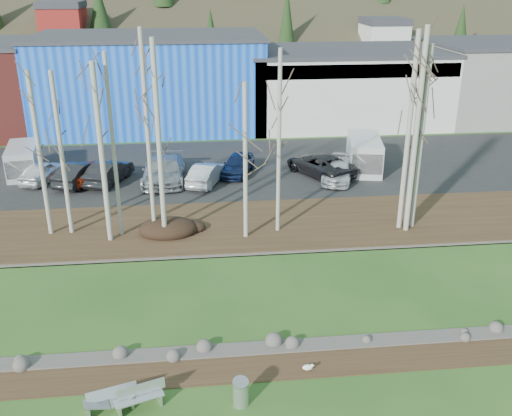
{
  "coord_description": "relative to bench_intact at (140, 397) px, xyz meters",
  "views": [
    {
      "loc": [
        -2.11,
        -14.7,
        13.08
      ],
      "look_at": [
        0.68,
        11.09,
        2.5
      ],
      "focal_mm": 40.0,
      "sensor_mm": 36.0,
      "label": 1
    }
  ],
  "objects": [
    {
      "name": "car_6",
      "position": [
        10.7,
        22.05,
        0.51
      ],
      "size": [
        4.86,
        6.1,
        1.54
      ],
      "primitive_type": "imported",
      "rotation": [
        0.0,
        0.0,
        3.63
      ],
      "color": "#262629",
      "rests_on": "parking_lot"
    },
    {
      "name": "near_bank_rocks",
      "position": [
        4.27,
        2.67,
        -0.4
      ],
      "size": [
        80.0,
        0.8,
        0.5
      ],
      "primitive_type": null,
      "color": "#47423D",
      "rests_on": "ground"
    },
    {
      "name": "birch_3",
      "position": [
        -0.27,
        13.39,
        5.11
      ],
      "size": [
        0.22,
        0.22,
        10.72
      ],
      "color": "beige",
      "rests_on": "far_bank"
    },
    {
      "name": "birch_10",
      "position": [
        13.92,
        12.87,
        4.67
      ],
      "size": [
        0.28,
        0.28,
        9.85
      ],
      "color": "beige",
      "rests_on": "far_bank"
    },
    {
      "name": "car_5",
      "position": [
        2.77,
        21.08,
        0.45
      ],
      "size": [
        2.92,
        4.53,
        1.41
      ],
      "primitive_type": "imported",
      "rotation": [
        0.0,
        0.0,
        2.78
      ],
      "color": "silver",
      "rests_on": "parking_lot"
    },
    {
      "name": "birch_1",
      "position": [
        -2.04,
        13.49,
        4.56
      ],
      "size": [
        0.21,
        0.21,
        9.61
      ],
      "color": "beige",
      "rests_on": "far_bank"
    },
    {
      "name": "car_3",
      "position": [
        -0.39,
        21.87,
        0.52
      ],
      "size": [
        2.34,
        5.42,
        1.55
      ],
      "primitive_type": "imported",
      "rotation": [
        0.0,
        0.0,
        -0.03
      ],
      "color": "#95979C",
      "rests_on": "parking_lot"
    },
    {
      "name": "birch_9",
      "position": [
        13.16,
        12.75,
        5.03
      ],
      "size": [
        0.26,
        0.26,
        10.56
      ],
      "color": "beige",
      "rests_on": "far_bank"
    },
    {
      "name": "van_white",
      "position": [
        14.06,
        22.89,
        0.89
      ],
      "size": [
        3.17,
        5.57,
        2.29
      ],
      "rotation": [
        0.0,
        0.0,
        -0.2
      ],
      "color": "white",
      "rests_on": "parking_lot"
    },
    {
      "name": "van_grey",
      "position": [
        -9.93,
        24.41,
        0.74
      ],
      "size": [
        2.65,
        4.84,
        2.01
      ],
      "rotation": [
        0.0,
        0.0,
        0.17
      ],
      "color": "silver",
      "rests_on": "parking_lot"
    },
    {
      "name": "river",
      "position": [
        4.27,
        6.77,
        -0.4
      ],
      "size": [
        80.0,
        8.0,
        0.9
      ],
      "primitive_type": null,
      "color": "#141F32",
      "rests_on": "ground"
    },
    {
      "name": "seagull",
      "position": [
        5.79,
        1.2,
        -0.22
      ],
      "size": [
        0.45,
        0.21,
        0.32
      ],
      "rotation": [
        0.0,
        0.0,
        -0.19
      ],
      "color": "gold",
      "rests_on": "ground"
    },
    {
      "name": "bench_damaged",
      "position": [
        -0.94,
        0.01,
        -0.03
      ],
      "size": [
        1.71,
        0.96,
        0.72
      ],
      "rotation": [
        0.0,
        0.0,
        0.29
      ],
      "color": "silver",
      "rests_on": "ground"
    },
    {
      "name": "birch_8",
      "position": [
        13.43,
        12.37,
        5.14
      ],
      "size": [
        0.27,
        0.27,
        10.78
      ],
      "color": "beige",
      "rests_on": "far_bank"
    },
    {
      "name": "car_4",
      "position": [
        4.98,
        22.86,
        0.46
      ],
      "size": [
        3.01,
        4.56,
        1.44
      ],
      "primitive_type": "imported",
      "rotation": [
        0.0,
        0.0,
        -0.34
      ],
      "color": "#122045",
      "rests_on": "parking_lot"
    },
    {
      "name": "litter_bin",
      "position": [
        3.27,
        -0.23,
        0.04
      ],
      "size": [
        0.65,
        0.65,
        0.88
      ],
      "primitive_type": "cylinder",
      "rotation": [
        0.0,
        0.0,
        0.36
      ],
      "color": "silver",
      "rests_on": "ground"
    },
    {
      "name": "building_white",
      "position": [
        16.27,
        38.55,
        3.01
      ],
      "size": [
        18.36,
        12.24,
        6.8
      ],
      "color": "beige",
      "rests_on": "ground"
    },
    {
      "name": "car_7",
      "position": [
        11.78,
        20.89,
        0.41
      ],
      "size": [
        3.52,
        4.99,
        1.34
      ],
      "primitive_type": "imported",
      "rotation": [
        0.0,
        0.0,
        -0.4
      ],
      "color": "silver",
      "rests_on": "parking_lot"
    },
    {
      "name": "car_9",
      "position": [
        -5.66,
        22.03,
        0.49
      ],
      "size": [
        3.07,
        4.79,
        1.49
      ],
      "primitive_type": "imported",
      "rotation": [
        0.0,
        0.0,
        2.78
      ],
      "color": "black",
      "rests_on": "parking_lot"
    },
    {
      "name": "birch_4",
      "position": [
        0.31,
        12.74,
        4.9
      ],
      "size": [
        0.26,
        0.26,
        10.3
      ],
      "color": "beige",
      "rests_on": "far_bank"
    },
    {
      "name": "car_1",
      "position": [
        -3.78,
        22.03,
        0.49
      ],
      "size": [
        3.07,
        4.79,
        1.49
      ],
      "primitive_type": "imported",
      "rotation": [
        0.0,
        0.0,
        2.78
      ],
      "color": "black",
      "rests_on": "parking_lot"
    },
    {
      "name": "birch_11",
      "position": [
        -4.77,
        14.03,
        4.09
      ],
      "size": [
        0.23,
        0.23,
        8.69
      ],
      "color": "beige",
      "rests_on": "far_bank"
    },
    {
      "name": "birch_6",
      "position": [
        4.61,
        12.48,
        3.85
      ],
      "size": [
        0.23,
        0.23,
        8.2
      ],
      "color": "beige",
      "rests_on": "far_bank"
    },
    {
      "name": "birch_0",
      "position": [
        -5.87,
        14.03,
        4.09
      ],
      "size": [
        0.23,
        0.23,
        8.69
      ],
      "color": "beige",
      "rests_on": "far_bank"
    },
    {
      "name": "birch_7",
      "position": [
        13.61,
        12.87,
        4.67
      ],
      "size": [
        0.28,
        0.28,
        9.85
      ],
      "color": "beige",
      "rests_on": "far_bank"
    },
    {
      "name": "bench_intact",
      "position": [
        0.0,
        0.0,
        0.0
      ],
      "size": [
        1.66,
        0.96,
        0.8
      ],
      "rotation": [
        0.0,
        0.0,
        0.33
      ],
      "color": "silver",
      "rests_on": "ground"
    },
    {
      "name": "ground",
      "position": [
        4.27,
        -0.43,
        -0.4
      ],
      "size": [
        200.0,
        200.0,
        0.0
      ],
      "primitive_type": "plane",
      "color": "#264C1A",
      "rests_on": "ground"
    },
    {
      "name": "building_blue",
      "position": [
        -1.73,
        38.57,
        3.76
      ],
      "size": [
        20.4,
        12.24,
        8.3
      ],
      "color": "blue",
      "rests_on": "ground"
    },
    {
      "name": "far_bank_rocks",
      "position": [
        4.27,
        10.87,
        -0.4
      ],
      "size": [
        80.0,
        0.8,
        0.46
      ],
      "primitive_type": null,
      "color": "#47423D",
      "rests_on": "ground"
    },
    {
      "name": "car_2",
      "position": [
        -5.39,
        22.56,
        0.4
      ],
      "size": [
        3.49,
        5.2,
        1.33
      ],
      "primitive_type": "imported",
      "rotation": [
        0.0,
        0.0,
        3.44
      ],
      "color": "#9D2A0F",
      "rests_on": "parking_lot"
    },
    {
      "name": "dirt_strip",
      "position": [
        4.27,
        1.67,
        -0.38
      ],
      "size": [
        80.0,
        1.8,
        0.03
      ],
      "primitive_type": "cube",
      "color": "#382616",
      "rests_on": "ground"
    },
    {
      "name": "car_8",
      "position": [
        0.19,
        21.87,
        0.52
      ],
      "size": [
        2.34,
        5.42,
        1.55
      ],
      "primitive_type": "imported",
      "rotation": [
        0.0,
        0.0,
        -0.03
      ],
      "color": "#95979C",
      "rests_on": "parking_lot"
    },
    {
      "name": "dirt_mound",
      "position": [
        0.46,
        13.35,
        0.06
      ],
      "size": [
        3.14,
        2.22,
        0.62
      ],
      "primitive_type": "ellipsoid",
      "color": "black",
      "rests_on": "far_bank"
    },
    {
      "name": "parking_lot",
      "position": [
        4.27,
        24.57,
        -0.33
      ],
      "size": [
        80.0,
        14.0,
        0.14
      ],
      "primitive_type": "cube",
      "color": "black",
      "rests_on": "ground"
    },
    {
      "name": "building_grey",
      "position": [
        32.27,
        38.57,
        3.26
      ],
      "size": [
        14.28,
        12.24,
        7.3
      ],
      "color": "gray",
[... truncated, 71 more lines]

